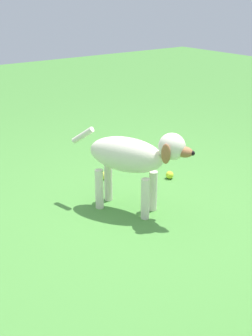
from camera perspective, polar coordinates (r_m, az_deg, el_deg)
ground at (r=2.98m, az=3.43°, el=-6.76°), size 14.00×14.00×0.00m
dog at (r=2.91m, az=0.95°, el=1.47°), size 0.49×0.83×0.62m
tennis_ball_0 at (r=3.56m, az=-2.98°, el=-1.01°), size 0.07×0.07×0.07m
tennis_ball_1 at (r=3.58m, az=5.89°, el=-0.93°), size 0.07×0.07×0.07m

